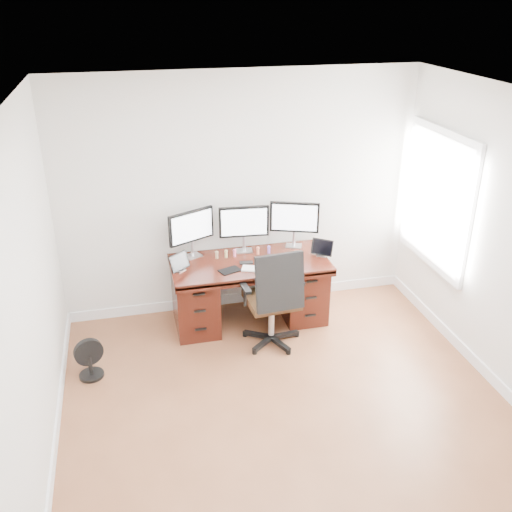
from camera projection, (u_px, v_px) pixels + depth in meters
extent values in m
plane|color=brown|center=(297.00, 428.00, 4.89)|extent=(4.50, 4.50, 0.00)
cube|color=silver|center=(240.00, 195.00, 6.30)|extent=(4.00, 0.10, 2.70)
cube|color=white|center=(437.00, 199.00, 6.03)|extent=(0.04, 1.30, 1.50)
cube|color=white|center=(435.00, 199.00, 6.03)|extent=(0.01, 1.15, 1.35)
cube|color=#3B130B|center=(250.00, 263.00, 6.17)|extent=(1.70, 0.80, 0.05)
cube|color=#3B130B|center=(195.00, 299.00, 6.23)|extent=(0.45, 0.70, 0.70)
cube|color=#3B130B|center=(301.00, 286.00, 6.48)|extent=(0.45, 0.70, 0.70)
cube|color=black|center=(244.00, 270.00, 6.53)|extent=(0.74, 0.03, 0.40)
cylinder|color=black|center=(271.00, 338.00, 6.08)|extent=(0.64, 0.64, 0.08)
cylinder|color=silver|center=(271.00, 317.00, 5.98)|extent=(0.06, 0.06, 0.42)
cube|color=#3B2411|center=(272.00, 300.00, 5.89)|extent=(0.54, 0.52, 0.07)
cube|color=black|center=(280.00, 283.00, 5.55)|extent=(0.49, 0.09, 0.58)
cube|color=black|center=(245.00, 287.00, 5.73)|extent=(0.08, 0.26, 0.03)
cube|color=black|center=(298.00, 279.00, 5.88)|extent=(0.08, 0.26, 0.03)
cylinder|color=black|center=(92.00, 375.00, 5.54)|extent=(0.24, 0.24, 0.03)
cylinder|color=black|center=(90.00, 365.00, 5.49)|extent=(0.04, 0.04, 0.20)
cylinder|color=black|center=(88.00, 353.00, 5.43)|extent=(0.28, 0.14, 0.28)
cube|color=silver|center=(193.00, 256.00, 6.27)|extent=(0.22, 0.20, 0.01)
cylinder|color=silver|center=(192.00, 249.00, 6.23)|extent=(0.04, 0.04, 0.18)
cube|color=black|center=(191.00, 226.00, 6.12)|extent=(0.51, 0.27, 0.35)
cube|color=white|center=(192.00, 227.00, 6.11)|extent=(0.45, 0.22, 0.30)
cube|color=silver|center=(244.00, 251.00, 6.39)|extent=(0.19, 0.15, 0.01)
cylinder|color=silver|center=(244.00, 244.00, 6.36)|extent=(0.04, 0.04, 0.18)
cube|color=black|center=(244.00, 222.00, 6.24)|extent=(0.55, 0.08, 0.35)
cube|color=white|center=(244.00, 222.00, 6.22)|extent=(0.50, 0.05, 0.30)
cube|color=silver|center=(294.00, 246.00, 6.51)|extent=(0.22, 0.19, 0.01)
cylinder|color=silver|center=(294.00, 239.00, 6.48)|extent=(0.04, 0.04, 0.18)
cube|color=black|center=(295.00, 217.00, 6.36)|extent=(0.53, 0.22, 0.35)
cube|color=white|center=(294.00, 218.00, 6.35)|extent=(0.47, 0.18, 0.30)
cube|color=silver|center=(180.00, 270.00, 5.95)|extent=(0.13, 0.12, 0.01)
cube|color=black|center=(179.00, 262.00, 5.91)|extent=(0.23, 0.20, 0.17)
cube|color=silver|center=(322.00, 255.00, 6.28)|extent=(0.13, 0.12, 0.01)
cube|color=black|center=(322.00, 247.00, 6.24)|extent=(0.23, 0.20, 0.17)
cube|color=silver|center=(257.00, 269.00, 5.97)|extent=(0.34, 0.24, 0.01)
cube|color=#B8BABF|center=(276.00, 267.00, 6.02)|extent=(0.14, 0.14, 0.01)
cube|color=black|center=(230.00, 270.00, 5.95)|extent=(0.25, 0.21, 0.01)
cube|color=black|center=(246.00, 263.00, 6.11)|extent=(0.15, 0.09, 0.01)
cylinder|color=#9B7952|center=(217.00, 256.00, 6.21)|extent=(0.03, 0.03, 0.06)
sphere|color=#9B7952|center=(217.00, 252.00, 6.19)|extent=(0.04, 0.04, 0.04)
cylinder|color=tan|center=(226.00, 255.00, 6.23)|extent=(0.03, 0.03, 0.06)
sphere|color=tan|center=(226.00, 251.00, 6.21)|extent=(0.04, 0.04, 0.04)
cylinder|color=pink|center=(235.00, 254.00, 6.25)|extent=(0.03, 0.03, 0.06)
sphere|color=pink|center=(235.00, 251.00, 6.23)|extent=(0.04, 0.04, 0.04)
cylinder|color=#F37F5B|center=(258.00, 252.00, 6.30)|extent=(0.03, 0.03, 0.06)
sphere|color=#F37F5B|center=(258.00, 248.00, 6.28)|extent=(0.04, 0.04, 0.04)
cylinder|color=#7D5BCB|center=(269.00, 251.00, 6.33)|extent=(0.03, 0.03, 0.06)
sphere|color=#7D5BCB|center=(269.00, 247.00, 6.31)|extent=(0.04, 0.04, 0.04)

